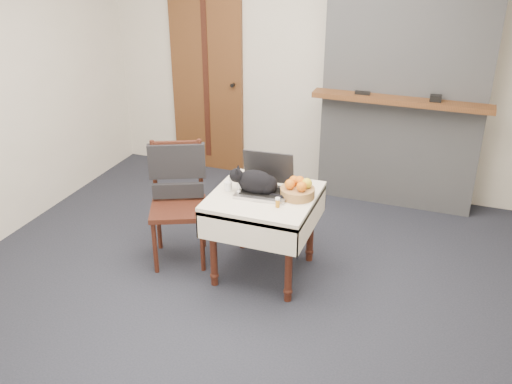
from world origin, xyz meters
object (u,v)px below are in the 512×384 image
door (207,81)px  laptop (265,182)px  chair (178,185)px  cat (257,182)px  side_table (264,207)px  cream_jar (228,186)px  pill_bottle (278,202)px  fruit_basket (298,189)px

door → laptop: size_ratio=4.79×
door → chair: bearing=-72.9°
door → chair: door is taller
cat → side_table: bearing=-4.6°
laptop → cream_jar: bearing=-165.8°
door → cat: (1.26, -1.85, -0.21)m
door → cat: bearing=-55.8°
door → laptop: 2.22m
laptop → chair: (-0.75, -0.02, -0.14)m
pill_bottle → chair: 0.95m
cat → fruit_basket: bearing=-1.3°
door → side_table: 2.30m
cat → cream_jar: cat is taller
door → cream_jar: bearing=-61.1°
door → fruit_basket: 2.39m
door → side_table: (1.31, -1.84, -0.41)m
door → pill_bottle: bearing=-53.7°
cat → cream_jar: (-0.23, -0.02, -0.06)m
cream_jar → chair: 0.49m
fruit_basket → chair: 1.02m
cream_jar → pill_bottle: 0.47m
door → cat: 2.24m
laptop → pill_bottle: (0.18, -0.23, -0.03)m
cat → pill_bottle: size_ratio=6.09×
side_table → fruit_basket: size_ratio=3.00×
door → fruit_basket: door is taller
side_table → laptop: (-0.01, 0.06, 0.19)m
side_table → cream_jar: bearing=-174.0°
cat → fruit_basket: 0.31m
door → chair: size_ratio=2.01×
laptop → fruit_basket: size_ratio=1.61×
door → pill_bottle: (1.48, -2.01, -0.26)m
pill_bottle → chair: size_ratio=0.07×
chair → cat: bearing=-28.1°
door → laptop: door is taller
cream_jar → fruit_basket: bearing=8.3°
laptop → cream_jar: (-0.27, -0.09, -0.04)m
side_table → pill_bottle: bearing=-45.7°
laptop → fruit_basket: (0.26, -0.01, -0.01)m
chair → door: bearing=82.5°
pill_bottle → cat: bearing=143.9°
chair → pill_bottle: bearing=-37.1°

